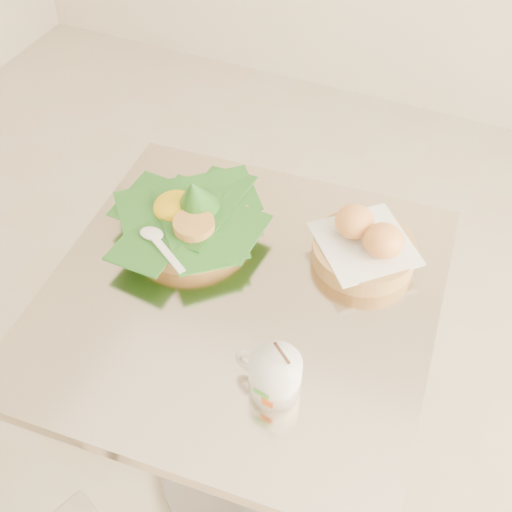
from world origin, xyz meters
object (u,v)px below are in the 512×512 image
at_px(bread_basket, 365,245).
at_px(coffee_mug, 274,374).
at_px(rice_basket, 189,216).
at_px(cafe_table, 242,361).

bearing_deg(bread_basket, coffee_mug, -98.45).
distance_m(rice_basket, coffee_mug, 0.39).
xyz_separation_m(cafe_table, rice_basket, (-0.16, 0.11, 0.26)).
bearing_deg(rice_basket, coffee_mug, -42.62).
xyz_separation_m(rice_basket, bread_basket, (0.34, 0.07, -0.00)).
height_order(cafe_table, bread_basket, bread_basket).
height_order(cafe_table, rice_basket, rice_basket).
height_order(cafe_table, coffee_mug, coffee_mug).
height_order(rice_basket, bread_basket, rice_basket).
xyz_separation_m(cafe_table, bread_basket, (0.18, 0.17, 0.26)).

